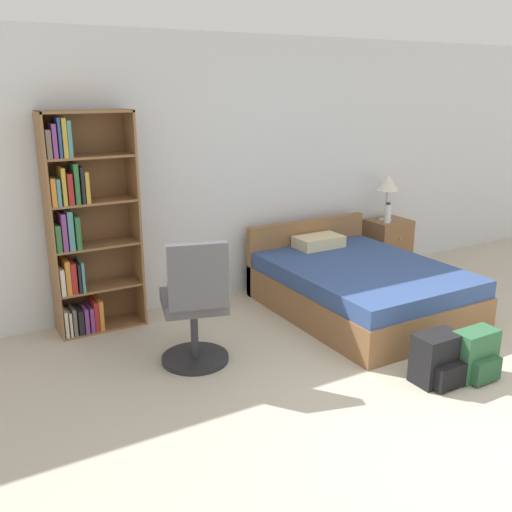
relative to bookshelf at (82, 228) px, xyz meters
name	(u,v)px	position (x,y,z in m)	size (l,w,h in m)	color
ground_plane	(500,445)	(1.73, -3.01, -0.94)	(14.00, 14.00, 0.00)	#BCB29E
wall_back	(245,169)	(1.73, 0.22, 0.36)	(9.00, 0.06, 2.60)	silver
bookshelf	(82,228)	(0.00, 0.00, 0.00)	(0.76, 0.32, 1.93)	brown
bed	(357,286)	(2.37, -0.85, -0.69)	(1.46, 1.93, 0.73)	brown
office_chair	(195,307)	(0.54, -1.13, -0.45)	(0.59, 0.66, 1.05)	#232326
nightstand	(387,245)	(3.49, -0.04, -0.63)	(0.46, 0.41, 0.62)	brown
table_lamp	(388,184)	(3.43, -0.05, 0.10)	(0.25, 0.25, 0.54)	#B2B2B7
water_bottle	(388,213)	(3.37, -0.14, -0.21)	(0.08, 0.08, 0.24)	silver
backpack_green	(476,356)	(2.27, -2.35, -0.76)	(0.34, 0.24, 0.38)	#2D603D
backpack_black	(438,360)	(1.98, -2.25, -0.76)	(0.35, 0.29, 0.38)	black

